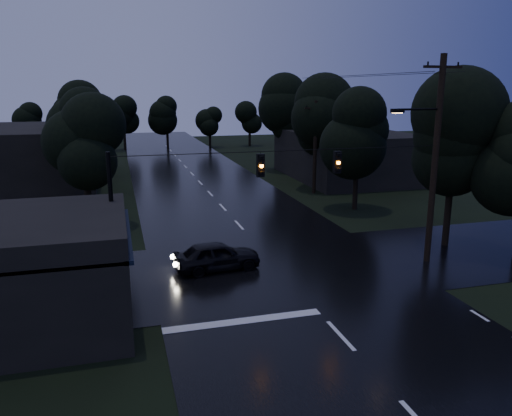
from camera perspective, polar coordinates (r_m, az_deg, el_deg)
name	(u,v)px	position (r m, az deg, el deg)	size (l,w,h in m)	color
main_road	(210,194)	(41.05, -5.25, 1.62)	(12.00, 120.00, 0.02)	black
cross_street	(278,268)	(24.21, 2.58, -6.90)	(60.00, 9.00, 0.02)	black
building_far_right	(346,155)	(48.80, 10.27, 5.98)	(10.00, 14.00, 4.40)	black
building_far_left	(40,154)	(50.36, -23.44, 5.66)	(10.00, 16.00, 5.00)	black
utility_pole_main	(434,157)	(25.37, 19.65, 5.53)	(3.50, 0.30, 10.00)	black
utility_pole_far	(315,146)	(40.84, 6.76, 7.03)	(2.00, 0.30, 7.50)	black
anchor_pole_left	(113,225)	(21.25, -16.05, -1.87)	(0.18, 0.18, 6.00)	black
span_signals	(299,163)	(22.15, 4.91, 5.17)	(15.00, 0.37, 1.12)	black
tree_corner_near	(455,136)	(28.42, 21.77, 7.63)	(4.48, 4.48, 9.44)	black
tree_left_a	(84,143)	(31.75, -19.03, 7.02)	(3.92, 3.92, 8.26)	black
tree_left_b	(81,127)	(39.71, -19.35, 8.71)	(4.20, 4.20, 8.85)	black
tree_left_c	(81,115)	(49.69, -19.42, 9.97)	(4.48, 4.48, 9.44)	black
tree_right_a	(358,130)	(35.53, 11.60, 8.71)	(4.20, 4.20, 8.85)	black
tree_right_b	(321,118)	(43.00, 7.45, 10.17)	(4.48, 4.48, 9.44)	black
tree_right_c	(289,109)	(52.52, 3.76, 11.26)	(4.76, 4.76, 10.03)	black
car	(217,256)	(23.86, -4.48, -5.46)	(1.65, 4.10, 1.40)	black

